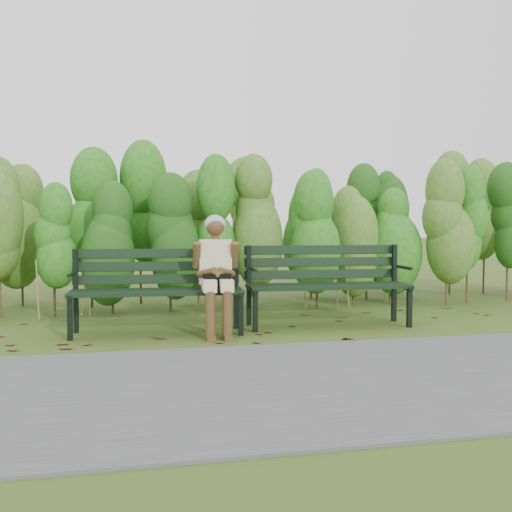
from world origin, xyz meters
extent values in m
plane|color=#384F18|center=(0.00, 0.00, 0.00)|extent=(80.00, 80.00, 0.00)
cube|color=#474749|center=(0.00, -2.20, 0.01)|extent=(60.00, 2.50, 0.01)
cylinder|color=#47381E|center=(-2.75, 1.30, 0.40)|extent=(0.03, 0.03, 0.80)
ellipsoid|color=#1F6D10|center=(-2.75, 1.30, 1.04)|extent=(0.64, 0.64, 1.44)
cylinder|color=#47381E|center=(-2.14, 1.30, 0.40)|extent=(0.03, 0.03, 0.80)
ellipsoid|color=#1F6D10|center=(-2.14, 1.30, 1.04)|extent=(0.64, 0.64, 1.44)
cylinder|color=#47381E|center=(-1.53, 1.30, 0.40)|extent=(0.03, 0.03, 0.80)
ellipsoid|color=#1F6D10|center=(-1.53, 1.30, 1.04)|extent=(0.64, 0.64, 1.44)
cylinder|color=#47381E|center=(-0.92, 1.30, 0.40)|extent=(0.03, 0.03, 0.80)
ellipsoid|color=#1F6D10|center=(-0.92, 1.30, 1.04)|extent=(0.64, 0.64, 1.44)
cylinder|color=#47381E|center=(-0.31, 1.30, 0.40)|extent=(0.03, 0.03, 0.80)
ellipsoid|color=#1F6D10|center=(-0.31, 1.30, 1.04)|extent=(0.64, 0.64, 1.44)
cylinder|color=#47381E|center=(0.31, 1.30, 0.40)|extent=(0.03, 0.03, 0.80)
ellipsoid|color=#1F6D10|center=(0.31, 1.30, 1.04)|extent=(0.64, 0.64, 1.44)
cylinder|color=#47381E|center=(0.92, 1.30, 0.40)|extent=(0.03, 0.03, 0.80)
ellipsoid|color=#1F6D10|center=(0.92, 1.30, 1.04)|extent=(0.64, 0.64, 1.44)
cylinder|color=#47381E|center=(1.53, 1.30, 0.40)|extent=(0.03, 0.03, 0.80)
ellipsoid|color=#1F6D10|center=(1.53, 1.30, 1.04)|extent=(0.64, 0.64, 1.44)
cylinder|color=#47381E|center=(2.14, 1.30, 0.40)|extent=(0.03, 0.03, 0.80)
ellipsoid|color=#1F6D10|center=(2.14, 1.30, 1.04)|extent=(0.64, 0.64, 1.44)
cylinder|color=#47381E|center=(2.75, 1.30, 0.40)|extent=(0.03, 0.03, 0.80)
ellipsoid|color=#1F6D10|center=(2.75, 1.30, 1.04)|extent=(0.64, 0.64, 1.44)
cylinder|color=#47381E|center=(3.36, 1.30, 0.40)|extent=(0.03, 0.03, 0.80)
ellipsoid|color=#1F6D10|center=(3.36, 1.30, 1.04)|extent=(0.64, 0.64, 1.44)
cylinder|color=#47381E|center=(-2.69, 2.30, 0.55)|extent=(0.04, 0.04, 1.10)
ellipsoid|color=#1D4F1B|center=(-2.69, 2.30, 1.43)|extent=(0.70, 0.70, 1.98)
cylinder|color=#47381E|center=(-1.92, 2.30, 0.55)|extent=(0.04, 0.04, 1.10)
ellipsoid|color=#1D4F1B|center=(-1.92, 2.30, 1.43)|extent=(0.70, 0.70, 1.98)
cylinder|color=#47381E|center=(-1.15, 2.30, 0.55)|extent=(0.04, 0.04, 1.10)
ellipsoid|color=#1D4F1B|center=(-1.15, 2.30, 1.43)|extent=(0.70, 0.70, 1.98)
cylinder|color=#47381E|center=(-0.38, 2.30, 0.55)|extent=(0.04, 0.04, 1.10)
ellipsoid|color=#1D4F1B|center=(-0.38, 2.30, 1.43)|extent=(0.70, 0.70, 1.98)
cylinder|color=#47381E|center=(0.38, 2.30, 0.55)|extent=(0.04, 0.04, 1.10)
ellipsoid|color=#1D4F1B|center=(0.38, 2.30, 1.43)|extent=(0.70, 0.70, 1.98)
cylinder|color=#47381E|center=(1.15, 2.30, 0.55)|extent=(0.04, 0.04, 1.10)
ellipsoid|color=#1D4F1B|center=(1.15, 2.30, 1.43)|extent=(0.70, 0.70, 1.98)
cylinder|color=#47381E|center=(1.92, 2.30, 0.55)|extent=(0.04, 0.04, 1.10)
ellipsoid|color=#1D4F1B|center=(1.92, 2.30, 1.43)|extent=(0.70, 0.70, 1.98)
cylinder|color=#47381E|center=(2.69, 2.30, 0.55)|extent=(0.04, 0.04, 1.10)
ellipsoid|color=#1D4F1B|center=(2.69, 2.30, 1.43)|extent=(0.70, 0.70, 1.98)
cylinder|color=#47381E|center=(3.46, 2.30, 0.55)|extent=(0.04, 0.04, 1.10)
ellipsoid|color=#1D4F1B|center=(3.46, 2.30, 1.43)|extent=(0.70, 0.70, 1.98)
cylinder|color=#47381E|center=(4.22, 2.30, 0.55)|extent=(0.04, 0.04, 1.10)
ellipsoid|color=#1D4F1B|center=(4.22, 2.30, 1.43)|extent=(0.70, 0.70, 1.98)
cube|color=brown|center=(-0.97, -0.80, 0.00)|extent=(0.11, 0.11, 0.01)
cube|color=brown|center=(-1.48, -1.18, 0.00)|extent=(0.10, 0.09, 0.01)
cube|color=brown|center=(0.28, 0.79, 0.00)|extent=(0.11, 0.10, 0.01)
cube|color=brown|center=(2.54, -0.56, 0.00)|extent=(0.11, 0.11, 0.01)
cube|color=brown|center=(0.16, 0.92, 0.00)|extent=(0.10, 0.08, 0.01)
cube|color=brown|center=(-1.44, -1.17, 0.00)|extent=(0.08, 0.10, 0.01)
cube|color=brown|center=(0.45, 0.92, 0.00)|extent=(0.11, 0.10, 0.01)
cube|color=brown|center=(-1.63, 0.84, 0.00)|extent=(0.11, 0.11, 0.01)
cube|color=brown|center=(0.48, -0.84, 0.00)|extent=(0.09, 0.07, 0.01)
cube|color=brown|center=(-0.01, -0.80, 0.00)|extent=(0.08, 0.10, 0.01)
cube|color=brown|center=(-1.70, 0.91, 0.00)|extent=(0.11, 0.11, 0.01)
cube|color=brown|center=(2.80, 0.52, 0.00)|extent=(0.09, 0.07, 0.01)
cube|color=brown|center=(1.41, 0.63, 0.00)|extent=(0.09, 0.10, 0.01)
cube|color=brown|center=(-1.49, -0.65, 0.00)|extent=(0.11, 0.11, 0.01)
cube|color=brown|center=(1.01, -0.97, 0.00)|extent=(0.10, 0.11, 0.01)
cube|color=brown|center=(-1.67, -1.03, 0.00)|extent=(0.09, 0.10, 0.01)
cube|color=brown|center=(-0.99, -0.78, 0.00)|extent=(0.11, 0.10, 0.01)
cube|color=brown|center=(-0.39, -0.30, 0.00)|extent=(0.09, 0.08, 0.01)
cube|color=brown|center=(-0.11, 0.42, 0.00)|extent=(0.10, 0.11, 0.01)
cube|color=brown|center=(-1.31, -0.92, 0.00)|extent=(0.11, 0.11, 0.01)
cube|color=brown|center=(1.97, -0.79, 0.00)|extent=(0.11, 0.11, 0.01)
cube|color=brown|center=(-1.95, -0.12, 0.00)|extent=(0.11, 0.10, 0.01)
cube|color=brown|center=(2.80, -0.20, 0.00)|extent=(0.11, 0.11, 0.01)
cube|color=brown|center=(-1.17, -0.60, 0.00)|extent=(0.11, 0.11, 0.01)
cube|color=brown|center=(-0.17, -0.51, 0.00)|extent=(0.11, 0.10, 0.01)
cube|color=brown|center=(-1.20, 0.46, 0.00)|extent=(0.09, 0.07, 0.01)
cube|color=brown|center=(-0.44, -0.39, 0.00)|extent=(0.09, 0.10, 0.01)
cube|color=brown|center=(-1.23, -1.03, 0.00)|extent=(0.11, 0.11, 0.01)
cube|color=black|center=(-1.13, -0.30, 0.43)|extent=(1.71, 0.23, 0.04)
cube|color=black|center=(-1.13, -0.18, 0.43)|extent=(1.71, 0.23, 0.04)
cube|color=black|center=(-1.12, -0.06, 0.43)|extent=(1.71, 0.23, 0.04)
cube|color=black|center=(-1.11, 0.06, 0.43)|extent=(1.71, 0.23, 0.04)
cube|color=black|center=(-1.10, 0.14, 0.53)|extent=(1.71, 0.18, 0.10)
cube|color=black|center=(-1.10, 0.16, 0.67)|extent=(1.71, 0.18, 0.10)
cube|color=black|center=(-1.10, 0.17, 0.80)|extent=(1.71, 0.18, 0.10)
cube|color=black|center=(-1.95, -0.25, 0.21)|extent=(0.05, 0.05, 0.43)
cube|color=black|center=(-1.92, 0.16, 0.43)|extent=(0.05, 0.05, 0.86)
cube|color=black|center=(-1.94, -0.06, 0.41)|extent=(0.08, 0.48, 0.04)
cylinder|color=black|center=(-1.94, -0.11, 0.62)|extent=(0.06, 0.36, 0.03)
cube|color=black|center=(-0.32, -0.37, 0.21)|extent=(0.05, 0.05, 0.43)
cube|color=black|center=(-0.29, 0.04, 0.43)|extent=(0.05, 0.05, 0.86)
cube|color=black|center=(-0.31, -0.18, 0.41)|extent=(0.08, 0.48, 0.04)
cylinder|color=black|center=(-0.31, -0.23, 0.62)|extent=(0.06, 0.36, 0.03)
cube|color=black|center=(0.70, -0.25, 0.44)|extent=(1.75, 0.21, 0.04)
cube|color=black|center=(0.71, -0.12, 0.44)|extent=(1.75, 0.21, 0.04)
cube|color=black|center=(0.71, 0.00, 0.44)|extent=(1.75, 0.21, 0.04)
cube|color=black|center=(0.72, 0.12, 0.44)|extent=(1.75, 0.21, 0.04)
cube|color=black|center=(0.73, 0.21, 0.54)|extent=(1.75, 0.15, 0.10)
cube|color=black|center=(0.73, 0.22, 0.68)|extent=(1.75, 0.15, 0.10)
cube|color=black|center=(0.73, 0.24, 0.82)|extent=(1.75, 0.15, 0.10)
cube|color=black|center=(-0.14, -0.21, 0.22)|extent=(0.05, 0.05, 0.44)
cube|color=black|center=(-0.11, 0.21, 0.44)|extent=(0.05, 0.05, 0.88)
cube|color=black|center=(-0.13, -0.02, 0.42)|extent=(0.08, 0.49, 0.04)
cylinder|color=black|center=(-0.13, -0.06, 0.63)|extent=(0.06, 0.37, 0.04)
cube|color=black|center=(1.53, -0.30, 0.22)|extent=(0.05, 0.05, 0.44)
cube|color=black|center=(1.56, 0.11, 0.44)|extent=(0.05, 0.05, 0.88)
cube|color=black|center=(1.55, -0.11, 0.42)|extent=(0.08, 0.49, 0.04)
cylinder|color=black|center=(1.54, -0.16, 0.63)|extent=(0.06, 0.37, 0.04)
cube|color=beige|center=(-0.63, -0.35, 0.51)|extent=(0.15, 0.39, 0.12)
cube|color=beige|center=(-0.47, -0.36, 0.51)|extent=(0.15, 0.39, 0.12)
cylinder|color=#4E371B|center=(-0.64, -0.50, 0.23)|extent=(0.11, 0.11, 0.46)
cylinder|color=#4E371B|center=(-0.48, -0.51, 0.23)|extent=(0.11, 0.11, 0.46)
cube|color=#4E371B|center=(-0.65, -0.57, 0.03)|extent=(0.09, 0.19, 0.05)
cube|color=#4E371B|center=(-0.49, -0.58, 0.03)|extent=(0.09, 0.19, 0.05)
cube|color=beige|center=(-0.53, -0.11, 0.72)|extent=(0.34, 0.25, 0.47)
cylinder|color=#4E371B|center=(-0.54, -0.13, 0.96)|extent=(0.08, 0.08, 0.09)
sphere|color=#4E371B|center=(-0.54, -0.14, 1.08)|extent=(0.19, 0.19, 0.19)
ellipsoid|color=gray|center=(-0.53, -0.11, 1.10)|extent=(0.22, 0.21, 0.20)
cylinder|color=#4E371B|center=(-0.73, -0.17, 0.79)|extent=(0.09, 0.19, 0.28)
cylinder|color=#4E371B|center=(-0.35, -0.19, 0.79)|extent=(0.09, 0.19, 0.28)
cylinder|color=#4E371B|center=(-0.64, -0.29, 0.63)|extent=(0.20, 0.24, 0.12)
cylinder|color=#4E371B|center=(-0.45, -0.31, 0.63)|extent=(0.22, 0.23, 0.12)
sphere|color=#4E371B|center=(-0.55, -0.35, 0.61)|extent=(0.10, 0.10, 0.10)
cube|color=black|center=(-0.55, -0.34, 0.55)|extent=(0.28, 0.13, 0.14)
camera|label=1|loc=(-1.49, -6.13, 1.10)|focal=42.00mm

